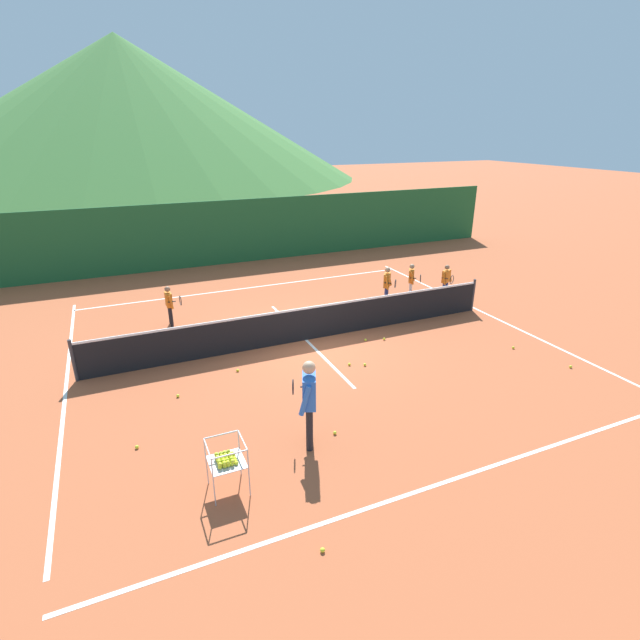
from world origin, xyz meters
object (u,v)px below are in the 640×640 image
student_3 (446,279)px  tennis_ball_3 (384,339)px  tennis_ball_0 (137,447)px  tennis_ball_10 (349,364)px  student_1 (387,283)px  tennis_ball_11 (571,367)px  instructor (309,396)px  tennis_ball_2 (366,340)px  tennis_ball_6 (335,433)px  tennis_ball_9 (513,348)px  ball_cart (226,460)px  tennis_net (306,323)px  tennis_ball_7 (365,365)px  tennis_ball_4 (178,396)px  student_2 (412,278)px  tennis_ball_1 (238,370)px  tennis_ball_8 (323,550)px  student_0 (170,302)px

student_3 → tennis_ball_3: student_3 is taller
tennis_ball_0 → tennis_ball_10: (5.12, 1.40, 0.00)m
student_1 → tennis_ball_11: (1.83, -5.72, -0.76)m
instructor → tennis_ball_2: instructor is taller
student_1 → tennis_ball_6: (-4.69, -5.88, -0.76)m
instructor → tennis_ball_2: size_ratio=25.41×
tennis_ball_3 → tennis_ball_9: size_ratio=1.00×
instructor → tennis_ball_6: size_ratio=25.41×
tennis_ball_2 → tennis_ball_6: 4.48m
tennis_ball_0 → tennis_ball_11: same height
ball_cart → tennis_net: bearing=55.7°
tennis_net → tennis_ball_2: bearing=-26.2°
student_1 → tennis_ball_7: bearing=-127.7°
tennis_ball_10 → tennis_ball_0: bearing=-164.7°
tennis_ball_0 → tennis_ball_4: (0.97, 1.56, 0.00)m
tennis_ball_0 → tennis_ball_9: 9.60m
ball_cart → tennis_ball_7: (4.17, 2.98, -0.56)m
student_1 → tennis_ball_0: (-8.23, -4.80, -0.76)m
student_2 → student_3: size_ratio=1.03×
instructor → tennis_ball_3: instructor is taller
tennis_ball_0 → tennis_ball_2: bearing=22.2°
tennis_ball_2 → tennis_ball_9: bearing=-31.0°
student_1 → student_3: size_ratio=1.09×
ball_cart → tennis_ball_1: bearing=73.2°
student_3 → tennis_ball_9: student_3 is taller
tennis_net → tennis_ball_7: size_ratio=171.46×
student_1 → ball_cart: size_ratio=1.46×
tennis_net → tennis_ball_0: (-4.71, -3.27, -0.47)m
instructor → student_3: 9.39m
tennis_ball_0 → tennis_ball_8: (2.19, -3.51, 0.00)m
tennis_ball_7 → tennis_ball_8: 5.76m
student_2 → tennis_ball_4: student_2 is taller
student_2 → tennis_ball_0: student_2 is taller
tennis_ball_10 → tennis_ball_7: bearing=-26.9°
student_1 → ball_cart: 9.54m
tennis_ball_10 → tennis_ball_4: bearing=177.7°
student_0 → student_1: bearing=-9.2°
ball_cart → tennis_ball_11: (8.77, 0.83, -0.56)m
student_2 → tennis_ball_11: bearing=-83.0°
tennis_ball_7 → tennis_ball_10: size_ratio=1.00×
tennis_net → tennis_ball_7: bearing=-69.9°
tennis_ball_2 → tennis_ball_11: bearing=-41.9°
ball_cart → tennis_ball_4: size_ratio=13.22×
tennis_ball_4 → instructor: bearing=-53.6°
instructor → tennis_ball_9: size_ratio=25.41×
tennis_ball_1 → tennis_ball_9: bearing=-13.5°
student_0 → tennis_ball_4: bearing=-96.2°
instructor → tennis_ball_2: (3.23, 3.69, -1.00)m
tennis_ball_2 → student_0: bearing=144.7°
ball_cart → tennis_ball_9: 8.62m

